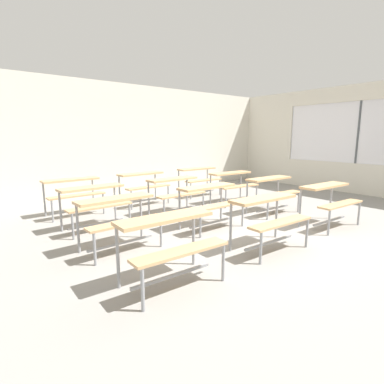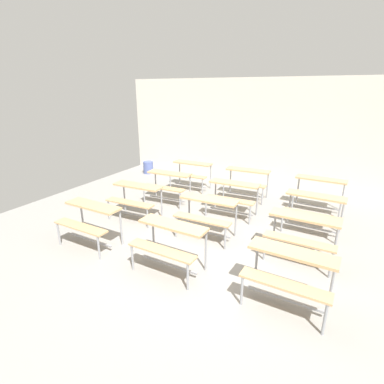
{
  "view_description": "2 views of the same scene",
  "coord_description": "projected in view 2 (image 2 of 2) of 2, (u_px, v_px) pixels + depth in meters",
  "views": [
    {
      "loc": [
        -3.8,
        -3.3,
        1.6
      ],
      "look_at": [
        -0.37,
        1.09,
        0.56
      ],
      "focal_mm": 28.0,
      "sensor_mm": 36.0,
      "label": 1
    },
    {
      "loc": [
        1.77,
        -4.08,
        2.69
      ],
      "look_at": [
        -1.25,
        1.54,
        0.45
      ],
      "focal_mm": 27.51,
      "sensor_mm": 36.0,
      "label": 2
    }
  ],
  "objects": [
    {
      "name": "desk_bench_r3c1",
      "position": [
        246.0,
        177.0,
        7.49
      ],
      "size": [
        1.13,
        0.64,
        0.74
      ],
      "rotation": [
        0.0,
        0.0,
        0.05
      ],
      "color": "tan",
      "rests_on": "ground"
    },
    {
      "name": "wall_back",
      "position": [
        280.0,
        133.0,
        8.32
      ],
      "size": [
        10.0,
        0.12,
        3.0
      ],
      "primitive_type": "cube",
      "color": "silver",
      "rests_on": "ground"
    },
    {
      "name": "desk_bench_r1c2",
      "position": [
        302.0,
        229.0,
        4.73
      ],
      "size": [
        1.11,
        0.62,
        0.74
      ],
      "rotation": [
        0.0,
        0.0,
        -0.03
      ],
      "color": "tan",
      "rests_on": "ground"
    },
    {
      "name": "desk_bench_r0c0",
      "position": [
        89.0,
        216.0,
        5.21
      ],
      "size": [
        1.11,
        0.61,
        0.74
      ],
      "rotation": [
        0.0,
        0.0,
        -0.02
      ],
      "color": "tan",
      "rests_on": "ground"
    },
    {
      "name": "desk_bench_r3c0",
      "position": [
        191.0,
        169.0,
        8.21
      ],
      "size": [
        1.11,
        0.61,
        0.74
      ],
      "rotation": [
        0.0,
        0.0,
        0.02
      ],
      "color": "tan",
      "rests_on": "ground"
    },
    {
      "name": "desk_bench_r2c0",
      "position": [
        167.0,
        181.0,
        7.21
      ],
      "size": [
        1.13,
        0.65,
        0.74
      ],
      "rotation": [
        0.0,
        0.0,
        0.05
      ],
      "color": "tan",
      "rests_on": "ground"
    },
    {
      "name": "desk_bench_r0c2",
      "position": [
        289.0,
        267.0,
        3.71
      ],
      "size": [
        1.12,
        0.63,
        0.74
      ],
      "rotation": [
        0.0,
        0.0,
        -0.04
      ],
      "color": "tan",
      "rests_on": "ground"
    },
    {
      "name": "desk_bench_r3c2",
      "position": [
        319.0,
        187.0,
        6.75
      ],
      "size": [
        1.11,
        0.61,
        0.74
      ],
      "rotation": [
        0.0,
        0.0,
        -0.02
      ],
      "color": "tan",
      "rests_on": "ground"
    },
    {
      "name": "desk_bench_r2c1",
      "position": [
        232.0,
        191.0,
        6.45
      ],
      "size": [
        1.12,
        0.62,
        0.74
      ],
      "rotation": [
        0.0,
        0.0,
        0.03
      ],
      "color": "tan",
      "rests_on": "ground"
    },
    {
      "name": "desk_bench_r1c0",
      "position": [
        135.0,
        194.0,
        6.28
      ],
      "size": [
        1.12,
        0.64,
        0.74
      ],
      "rotation": [
        0.0,
        0.0,
        0.04
      ],
      "color": "tan",
      "rests_on": "ground"
    },
    {
      "name": "desk_bench_r2c2",
      "position": [
        314.0,
        205.0,
        5.69
      ],
      "size": [
        1.12,
        0.64,
        0.74
      ],
      "rotation": [
        0.0,
        0.0,
        -0.04
      ],
      "color": "tan",
      "rests_on": "ground"
    },
    {
      "name": "trash_bin",
      "position": [
        148.0,
        167.0,
        9.87
      ],
      "size": [
        0.33,
        0.33,
        0.4
      ],
      "primitive_type": "cylinder",
      "color": "#51609E",
      "rests_on": "ground"
    },
    {
      "name": "ground",
      "position": [
        213.0,
        255.0,
        5.08
      ],
      "size": [
        10.0,
        9.0,
        0.05
      ],
      "primitive_type": "cube",
      "color": "gray"
    },
    {
      "name": "desk_bench_r0c1",
      "position": [
        169.0,
        237.0,
        4.46
      ],
      "size": [
        1.12,
        0.62,
        0.74
      ],
      "rotation": [
        0.0,
        0.0,
        -0.03
      ],
      "color": "tan",
      "rests_on": "ground"
    },
    {
      "name": "desk_bench_r1c1",
      "position": [
        207.0,
        209.0,
        5.5
      ],
      "size": [
        1.11,
        0.61,
        0.74
      ],
      "rotation": [
        0.0,
        0.0,
        0.02
      ],
      "color": "tan",
      "rests_on": "ground"
    }
  ]
}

